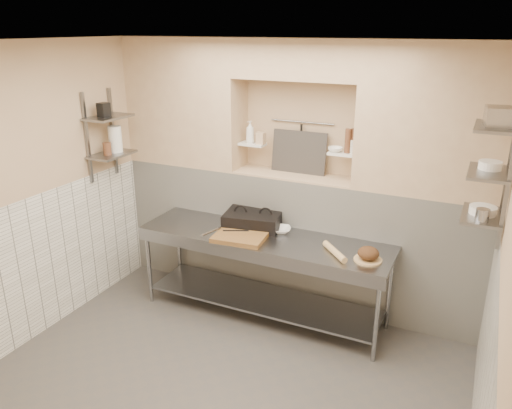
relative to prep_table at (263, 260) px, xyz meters
The scene contains 48 objects.
floor 1.38m from the prep_table, 84.64° to the right, with size 4.00×3.90×0.10m, color #4B4743.
ceiling 2.51m from the prep_table, 84.64° to the right, with size 4.00×3.90×0.10m, color silver.
wall_left 2.39m from the prep_table, 148.61° to the right, with size 0.10×3.90×2.80m, color tan.
wall_right 2.58m from the prep_table, 28.70° to the right, with size 0.10×3.90×2.80m, color tan.
wall_back 1.12m from the prep_table, 82.26° to the left, with size 4.00×0.10×2.80m, color tan.
backwall_lower 0.58m from the prep_table, 78.92° to the left, with size 4.00×0.40×1.40m, color white.
alcove_sill 0.96m from the prep_table, 78.92° to the left, with size 1.30×0.40×0.02m, color tan.
backwall_pillar_left 1.98m from the prep_table, 154.97° to the left, with size 1.35×0.40×1.40m, color tan.
backwall_pillar_right 2.12m from the prep_table, 21.54° to the left, with size 1.35×0.40×1.40m, color tan.
backwall_header 2.04m from the prep_table, 78.92° to the left, with size 1.30×0.40×0.40m, color tan.
wainscot_left 2.22m from the prep_table, 147.80° to the right, with size 0.02×3.90×1.40m, color white.
wainscot_right 2.41m from the prep_table, 29.39° to the right, with size 0.02×3.90×1.40m, color white.
alcove_shelf_left 1.26m from the prep_table, 124.46° to the left, with size 0.28×0.16×0.03m, color white.
alcove_shelf_right 1.35m from the prep_table, 42.85° to the left, with size 0.28×0.16×0.03m, color white.
utensil_rail 1.51m from the prep_table, 81.43° to the left, with size 0.02×0.02×0.70m, color gray.
hanging_steel 1.35m from the prep_table, 81.20° to the left, with size 0.02×0.02×0.30m, color black.
splash_panel 1.21m from the prep_table, 80.55° to the left, with size 0.60×0.02×0.45m, color #383330.
shelf_rail_left_a 2.20m from the prep_table, behind, with size 0.03×0.03×0.95m, color slate.
shelf_rail_left_b 2.22m from the prep_table, 169.87° to the right, with size 0.03×0.03×0.95m, color slate.
wall_shelf_left_lower 1.98m from the prep_table, behind, with size 0.30×0.50×0.03m, color slate.
wall_shelf_left_upper 2.20m from the prep_table, behind, with size 0.30×0.50×0.03m, color slate.
shelf_rail_right_a 2.41m from the prep_table, ahead, with size 0.03×0.03×1.05m, color slate.
shelf_rail_right_b 2.43m from the prep_table, ahead, with size 0.03×0.03×1.05m, color slate.
wall_shelf_right_lower 2.14m from the prep_table, ahead, with size 0.30×0.50×0.03m, color slate.
wall_shelf_right_mid 2.30m from the prep_table, ahead, with size 0.30×0.50×0.03m, color slate.
wall_shelf_right_upper 2.50m from the prep_table, ahead, with size 0.30×0.50×0.03m, color slate.
prep_table is the anchor object (origin of this frame).
panini_press 0.45m from the prep_table, 135.54° to the left, with size 0.64×0.52×0.16m.
cutting_board 0.37m from the prep_table, 140.61° to the right, with size 0.51×0.35×0.05m, color brown.
knife_blade 0.42m from the prep_table, 165.28° to the right, with size 0.26×0.03×0.01m, color gray.
tongs 0.61m from the prep_table, 155.89° to the right, with size 0.02×0.02×0.27m, color gray.
mixing_bowl 0.36m from the prep_table, 60.93° to the left, with size 0.21×0.21×0.05m, color white.
rolling_pin 0.83m from the prep_table, ahead, with size 0.06×0.06×0.40m, color tan.
bread_board 1.11m from the prep_table, ahead, with size 0.26×0.26×0.01m, color tan.
bread_loaf 1.13m from the prep_table, ahead, with size 0.19×0.19×0.12m, color #4C2D19.
bottle_soap 1.37m from the prep_table, 126.54° to the left, with size 0.09×0.09×0.24m, color white.
jar_alcove 1.30m from the prep_table, 117.09° to the left, with size 0.08×0.08×0.12m, color tan.
bowl_alcove 1.34m from the prep_table, 46.34° to the left, with size 0.15×0.15×0.05m, color white.
condiment_a 1.51m from the prep_table, 40.68° to the left, with size 0.07×0.07×0.24m, color brown.
condiment_b 1.47m from the prep_table, 40.62° to the left, with size 0.06×0.06×0.24m, color brown.
condiment_c 1.46m from the prep_table, 41.00° to the left, with size 0.08×0.08×0.13m, color white.
jug_left 2.06m from the prep_table, behind, with size 0.14×0.14×0.28m, color white.
jar_left 2.03m from the prep_table, behind, with size 0.09×0.09×0.13m, color brown.
box_left_upper 2.26m from the prep_table, behind, with size 0.10×0.10×0.15m, color black.
bowl_right 2.15m from the prep_table, ahead, with size 0.21×0.21×0.06m, color white.
canister_right 2.18m from the prep_table, ahead, with size 0.10×0.10×0.10m, color gray.
bowl_right_mid 2.32m from the prep_table, ahead, with size 0.17×0.17×0.06m, color white.
basket_right 2.55m from the prep_table, ahead, with size 0.18×0.22×0.14m, color gray.
Camera 1 is at (1.79, -3.01, 2.91)m, focal length 35.00 mm.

